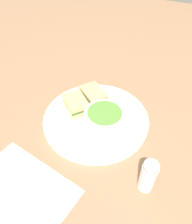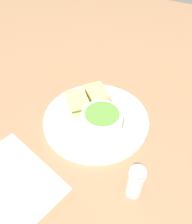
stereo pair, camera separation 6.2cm
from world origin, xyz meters
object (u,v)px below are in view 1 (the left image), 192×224
object	(u,v)px
soup_bowl	(104,121)
sandwich_half_far	(76,104)
spoon	(90,138)
sandwich_half_near	(93,95)
salt_shaker	(148,176)

from	to	relation	value
soup_bowl	sandwich_half_far	xyz separation A→B (m)	(0.05, 0.11, -0.02)
spoon	sandwich_half_near	xyz separation A→B (m)	(0.16, 0.06, 0.01)
soup_bowl	spoon	bearing A→B (deg)	156.45
spoon	salt_shaker	world-z (taller)	salt_shaker
soup_bowl	spoon	world-z (taller)	soup_bowl
sandwich_half_far	spoon	bearing A→B (deg)	-136.49
soup_bowl	salt_shaker	world-z (taller)	salt_shaker
spoon	salt_shaker	size ratio (longest dim) A/B	1.17
spoon	sandwich_half_near	size ratio (longest dim) A/B	1.03
salt_shaker	soup_bowl	bearing A→B (deg)	52.92
sandwich_half_near	salt_shaker	world-z (taller)	salt_shaker
sandwich_half_near	soup_bowl	bearing A→B (deg)	-143.10
sandwich_half_near	spoon	bearing A→B (deg)	-159.41
sandwich_half_far	salt_shaker	world-z (taller)	salt_shaker
soup_bowl	sandwich_half_near	xyz separation A→B (m)	(0.11, 0.08, -0.02)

